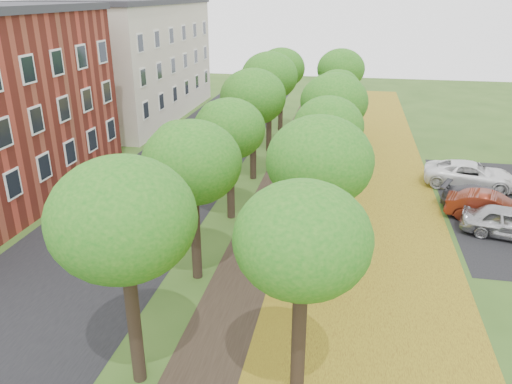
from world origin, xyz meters
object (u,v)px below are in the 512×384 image
at_px(bench, 274,260).
at_px(car_grey, 486,201).
at_px(car_red, 491,207).
at_px(car_white, 471,175).
at_px(car_silver, 510,223).

distance_m(bench, car_grey, 12.86).
bearing_deg(car_red, car_grey, 15.40).
height_order(bench, car_grey, car_grey).
bearing_deg(car_grey, car_white, 23.21).
relative_size(car_grey, car_white, 0.84).
height_order(car_red, car_grey, car_red).
bearing_deg(car_silver, car_white, 18.27).
height_order(car_grey, car_white, car_white).
bearing_deg(car_grey, bench, 150.85).
xyz_separation_m(car_red, car_white, (0.00, 4.92, 0.03)).
bearing_deg(car_grey, car_red, -156.79).
height_order(bench, car_silver, car_silver).
xyz_separation_m(car_grey, car_white, (0.00, 3.90, 0.09)).
relative_size(bench, car_white, 0.31).
relative_size(car_silver, car_red, 1.01).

